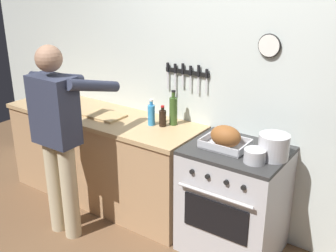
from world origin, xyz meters
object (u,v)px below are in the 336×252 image
saucepan (255,156)px  bottle_soy_sauce (163,118)px  stock_pot (274,147)px  cutting_board (105,115)px  stove (234,200)px  bottle_olive_oil (173,110)px  person_cook (59,131)px  bottle_dish_soap (151,114)px  roasting_pan (226,138)px

saucepan → bottle_soy_sauce: bottle_soy_sauce is taller
stock_pot → cutting_board: stock_pot is taller
bottle_soy_sauce → stove: bearing=-5.8°
stove → bottle_soy_sauce: (-0.76, 0.08, 0.53)m
stock_pot → bottle_olive_oil: 1.00m
person_cook → saucepan: 1.58m
person_cook → saucepan: bearing=-60.4°
bottle_soy_sauce → bottle_dish_soap: 0.11m
saucepan → roasting_pan: bearing=159.1°
roasting_pan → stove: bearing=16.5°
saucepan → bottle_olive_oil: 0.95m
person_cook → bottle_olive_oil: (0.60, 0.78, 0.08)m
stove → bottle_soy_sauce: bearing=174.2°
saucepan → stock_pot: bearing=59.7°
stove → bottle_dish_soap: (-0.85, 0.04, 0.55)m
stove → bottle_soy_sauce: size_ratio=4.80×
roasting_pan → saucepan: roasting_pan is taller
stove → cutting_board: (-1.34, -0.03, 0.46)m
stock_pot → bottle_soy_sauce: size_ratio=1.19×
bottle_dish_soap → roasting_pan: bearing=-5.2°
stove → person_cook: (-1.30, -0.62, 0.50)m
stove → stock_pot: size_ratio=4.03×
roasting_pan → cutting_board: roasting_pan is taller
saucepan → cutting_board: (-1.54, 0.11, -0.04)m
bottle_dish_soap → bottle_olive_oil: bearing=37.4°
person_cook → roasting_pan: (1.21, 0.59, 0.03)m
person_cook → roasting_pan: bearing=-52.1°
saucepan → bottle_soy_sauce: size_ratio=0.84×
stove → bottle_olive_oil: bearing=167.1°
person_cook → cutting_board: (-0.04, 0.59, -0.04)m
saucepan → bottle_soy_sauce: (-0.96, 0.21, 0.03)m
stock_pot → stove: bearing=-179.6°
stove → person_cook: person_cook is taller
bottle_soy_sauce → bottle_dish_soap: bearing=-161.2°
person_cook → saucepan: person_cook is taller
person_cook → bottle_soy_sauce: person_cook is taller
stock_pot → cutting_board: (-1.62, -0.03, -0.08)m
person_cook → bottle_dish_soap: size_ratio=7.06×
person_cook → roasting_pan: 1.35m
person_cook → stock_pot: bearing=-56.7°
bottle_soy_sauce → bottle_olive_oil: bearing=56.5°
saucepan → cutting_board: saucepan is taller
stove → stock_pot: bearing=0.4°
roasting_pan → bottle_dish_soap: bottle_dish_soap is taller
stove → saucepan: size_ratio=5.70×
stock_pot → saucepan: bearing=-120.3°
person_cook → saucepan: (1.50, 0.48, -0.00)m
stove → bottle_dish_soap: 1.01m
stove → bottle_olive_oil: size_ratio=2.87×
bottle_olive_oil → bottle_dish_soap: size_ratio=1.34×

